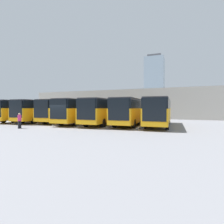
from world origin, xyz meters
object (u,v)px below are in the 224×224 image
Objects in this scene: bus_4 at (66,110)px; bus_0 at (159,111)px; bus_6 at (27,110)px; pedestrian at (20,120)px; bus_5 at (45,110)px; bus_3 at (82,110)px; bus_1 at (131,111)px; bus_2 at (105,111)px.

bus_0 is at bearing 176.00° from bus_4.
bus_6 is 10.34m from pedestrian.
bus_5 is 1.00× the size of bus_6.
bus_3 is 6.54× the size of pedestrian.
bus_6 is (20.60, 0.48, 0.00)m from bus_0.
bus_1 is at bearing -177.82° from bus_3.
bus_1 is 1.00× the size of bus_6.
bus_2 is 1.00× the size of bus_5.
bus_6 is (13.73, 0.03, 0.00)m from bus_2.
bus_2 is 6.93m from bus_4.
pedestrian is at bearing 46.46° from bus_2.
bus_6 is (17.17, 0.42, 0.00)m from bus_1.
bus_1 is 10.31m from bus_4.
bus_0 is 15.68m from pedestrian.
bus_0 is at bearing -178.84° from bus_3.
bus_0 is 1.00× the size of bus_1.
bus_0 is 1.00× the size of bus_6.
bus_2 and bus_4 have the same top height.
bus_1 is 1.00× the size of bus_4.
bus_0 and bus_2 have the same top height.
bus_0 is 1.00× the size of bus_2.
bus_3 and bus_5 have the same top height.
bus_5 is at bearing 9.99° from bus_4.
bus_4 and bus_5 have the same top height.
bus_3 is at bearing -0.21° from bus_2.
bus_3 is at bearing 177.59° from bus_6.
pedestrian is at bearing 28.47° from bus_0.
bus_0 is at bearing -59.06° from pedestrian.
bus_5 is 6.54× the size of pedestrian.
bus_0 is 20.60m from bus_6.
bus_4 is at bearing -9.81° from bus_2.
bus_3 reaches higher than pedestrian.
pedestrian is (-0.24, 8.42, -0.94)m from bus_4.
bus_1 and bus_3 have the same top height.
bus_0 is 6.88m from bus_2.
bus_5 is at bearing -177.91° from bus_6.
bus_1 is (3.43, 0.07, 0.00)m from bus_0.
pedestrian is at bearing 131.70° from bus_6.
bus_2 and bus_5 have the same top height.
bus_0 is at bearing 179.11° from bus_1.
bus_0 is 13.74m from bus_4.
bus_3 is at bearing -22.93° from pedestrian.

